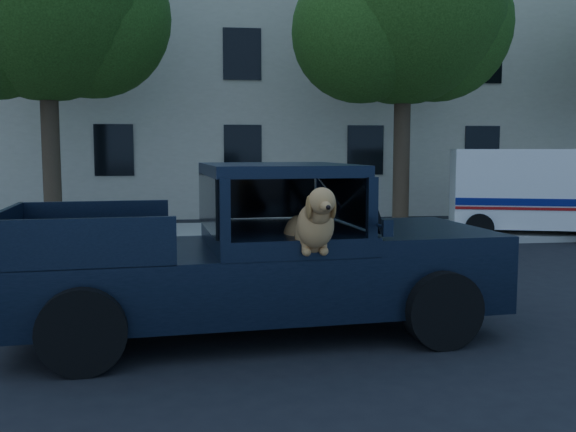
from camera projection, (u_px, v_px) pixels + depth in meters
name	position (u px, v px, depth m)	size (l,w,h in m)	color
ground	(227.00, 348.00, 7.20)	(120.00, 120.00, 0.00)	black
far_sidewalk	(214.00, 234.00, 16.26)	(60.00, 4.00, 0.15)	gray
lane_stripes	(339.00, 281.00, 10.81)	(21.60, 0.14, 0.01)	silver
street_tree_left	(47.00, 5.00, 15.58)	(6.00, 5.20, 8.60)	#332619
street_tree_mid	(405.00, 15.00, 16.74)	(6.00, 5.20, 8.60)	#332619
building_main	(292.00, 87.00, 23.39)	(26.00, 6.00, 9.00)	beige
pickup_truck	(248.00, 276.00, 7.76)	(5.91, 3.11, 2.05)	black
mail_truck	(531.00, 199.00, 16.13)	(4.44, 3.03, 2.23)	silver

